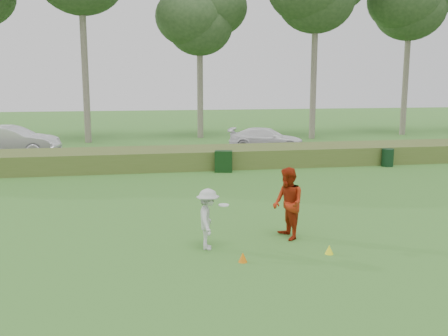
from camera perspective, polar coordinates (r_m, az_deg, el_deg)
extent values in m
plane|color=#317125|center=(13.32, 3.16, -8.47)|extent=(120.00, 120.00, 0.00)
cube|color=#4A5F26|center=(24.75, -3.37, 1.22)|extent=(80.00, 3.00, 0.90)
cube|color=#2D2D2D|center=(29.73, -4.56, 1.86)|extent=(80.00, 6.00, 0.06)
cylinder|color=gray|center=(35.58, -15.81, 15.32)|extent=(0.44, 0.44, 15.50)
cylinder|color=gray|center=(37.15, -2.77, 12.34)|extent=(0.44, 0.44, 11.50)
ellipsoid|color=#2B4522|center=(37.38, -2.81, 16.74)|extent=(6.24, 6.24, 5.28)
cylinder|color=gray|center=(37.23, 10.33, 14.11)|extent=(0.44, 0.44, 14.00)
cylinder|color=gray|center=(41.82, 20.24, 12.86)|extent=(0.44, 0.44, 13.50)
ellipsoid|color=#2B4522|center=(42.16, 20.52, 17.43)|extent=(7.02, 7.02, 5.94)
imported|color=silver|center=(12.60, -1.84, -5.86)|extent=(0.73, 1.08, 1.55)
cylinder|color=white|center=(12.57, -0.05, -4.27)|extent=(0.27, 0.27, 0.03)
imported|color=#A4260E|center=(13.46, 7.32, -4.05)|extent=(0.83, 1.02, 1.94)
cone|color=orange|center=(11.90, 2.16, -10.15)|extent=(0.21, 0.21, 0.24)
cone|color=#FFFC1A|center=(12.67, 11.93, -9.10)|extent=(0.21, 0.21, 0.23)
cube|color=black|center=(23.19, -0.05, 0.77)|extent=(0.89, 0.67, 1.00)
cylinder|color=black|center=(26.02, 18.19, 1.14)|extent=(0.76, 0.76, 0.88)
imported|color=silver|center=(30.08, -23.14, 2.85)|extent=(5.30, 2.49, 1.68)
imported|color=white|center=(30.39, 4.87, 3.34)|extent=(4.91, 3.28, 1.32)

